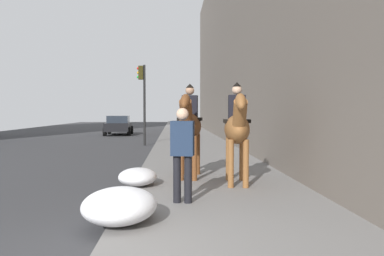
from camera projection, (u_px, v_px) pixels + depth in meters
name	position (u px, v px, depth m)	size (l,w,h in m)	color
mounted_horse_near	(189.00, 125.00, 9.43)	(2.15, 0.77, 2.33)	brown
mounted_horse_far	(237.00, 127.00, 8.57)	(2.15, 0.69, 2.30)	brown
pedestrian_greeting	(183.00, 148.00, 6.85)	(0.33, 0.44, 1.70)	black
car_near_lane	(119.00, 125.00, 28.69)	(3.97, 2.04, 1.44)	black
traffic_light_near_curb	(143.00, 92.00, 19.72)	(0.20, 0.44, 4.14)	black
snow_pile_near	(120.00, 205.00, 5.69)	(1.44, 1.11, 0.50)	white
snow_pile_far	(138.00, 177.00, 8.51)	(1.10, 0.85, 0.38)	white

